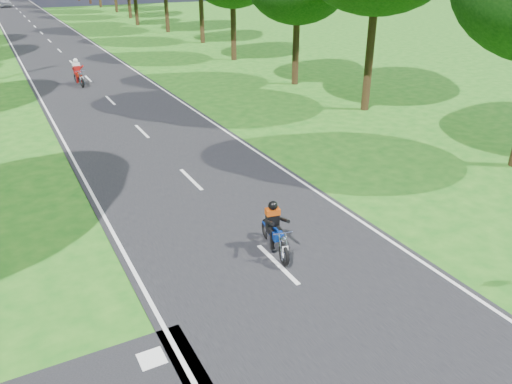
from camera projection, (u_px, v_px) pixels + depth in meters
ground at (323, 309)px, 11.00m from camera, size 160.00×160.00×0.00m
main_road at (42, 33)px, 50.94m from camera, size 7.00×140.00×0.02m
road_markings at (42, 35)px, 49.38m from camera, size 7.40×140.00×0.01m
rider_near_blue at (275, 228)px, 12.87m from camera, size 0.83×1.72×1.38m
rider_far_red at (78, 72)px, 29.89m from camera, size 0.73×1.91×1.56m
distant_car at (3, 2)px, 77.25m from camera, size 2.19×4.26×1.39m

